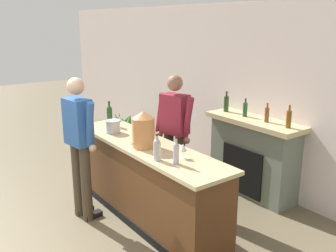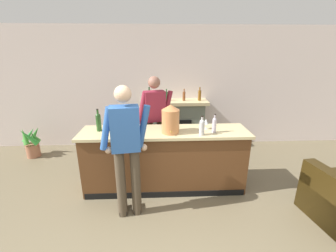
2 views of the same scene
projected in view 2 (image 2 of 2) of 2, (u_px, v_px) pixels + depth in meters
The scene contains 13 objects.
wall_back_panel at pixel (156, 88), 5.22m from camera, with size 12.00×0.07×2.75m.
bar_counter at pixel (165, 160), 3.68m from camera, with size 2.64×0.65×1.02m.
fireplace_stone at pixel (174, 124), 5.25m from camera, with size 1.49×0.52×1.45m.
potted_plant_corner at pixel (32, 142), 4.84m from camera, with size 0.46×0.47×0.70m.
person_customer at pixel (126, 148), 2.89m from camera, with size 0.65×0.34×1.83m.
person_bartender at pixel (155, 121), 4.05m from camera, with size 0.64×0.37×1.80m.
copper_dispenser at pixel (171, 119), 3.37m from camera, with size 0.27×0.31×0.44m.
ice_bucket_steel at pixel (121, 128), 3.37m from camera, with size 0.20×0.20×0.17m.
wine_bottle_burgundy_dark at pixel (202, 127), 3.30m from camera, with size 0.08×0.08×0.29m.
wine_bottle_riesling_slim at pixel (214, 124), 3.41m from camera, with size 0.06×0.06×0.30m.
wine_bottle_merlot_tall at pixel (99, 121), 3.47m from camera, with size 0.08×0.08×0.35m.
wine_glass_front_left at pixel (206, 122), 3.56m from camera, with size 0.08×0.08×0.17m.
wine_glass_by_dispenser at pixel (112, 123), 3.55m from camera, with size 0.07×0.07×0.17m.
Camera 2 is at (0.03, -1.42, 2.22)m, focal length 24.00 mm.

